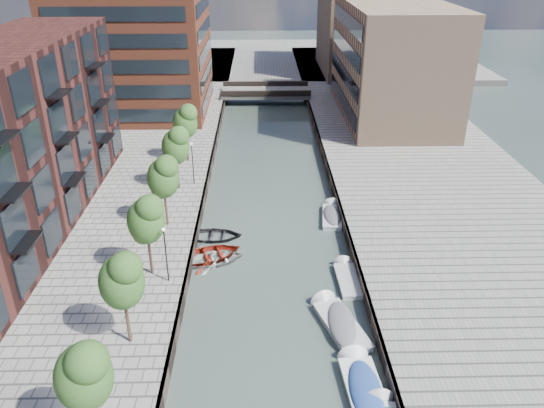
{
  "coord_description": "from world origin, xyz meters",
  "views": [
    {
      "loc": [
        -0.83,
        -6.1,
        21.89
      ],
      "look_at": [
        0.0,
        30.5,
        3.5
      ],
      "focal_mm": 35.0,
      "sensor_mm": 36.0,
      "label": 1
    }
  ],
  "objects_px": {
    "tree_2": "(121,279)",
    "tree_5": "(175,145)",
    "tree_6": "(185,121)",
    "motorboat_2": "(347,277)",
    "tree_4": "(163,176)",
    "car": "(358,116)",
    "sloop_2": "(210,258)",
    "motorboat_3": "(363,387)",
    "sloop_4": "(215,238)",
    "motorboat_4": "(332,215)",
    "motorboat_1": "(338,322)",
    "tree_3": "(146,218)",
    "sloop_3": "(216,262)",
    "bridge": "(266,92)",
    "tree_1": "(83,373)"
  },
  "relations": [
    {
      "from": "tree_2",
      "to": "sloop_2",
      "type": "relative_size",
      "value": 1.19
    },
    {
      "from": "tree_5",
      "to": "motorboat_4",
      "type": "height_order",
      "value": "tree_5"
    },
    {
      "from": "bridge",
      "to": "sloop_2",
      "type": "bearing_deg",
      "value": -96.25
    },
    {
      "from": "motorboat_2",
      "to": "motorboat_4",
      "type": "distance_m",
      "value": 9.4
    },
    {
      "from": "tree_3",
      "to": "sloop_3",
      "type": "bearing_deg",
      "value": 33.77
    },
    {
      "from": "motorboat_3",
      "to": "tree_5",
      "type": "bearing_deg",
      "value": 118.44
    },
    {
      "from": "tree_6",
      "to": "motorboat_2",
      "type": "distance_m",
      "value": 25.3
    },
    {
      "from": "sloop_4",
      "to": "car",
      "type": "distance_m",
      "value": 31.98
    },
    {
      "from": "bridge",
      "to": "motorboat_1",
      "type": "height_order",
      "value": "bridge"
    },
    {
      "from": "motorboat_4",
      "to": "car",
      "type": "distance_m",
      "value": 24.85
    },
    {
      "from": "tree_2",
      "to": "tree_6",
      "type": "bearing_deg",
      "value": 90.0
    },
    {
      "from": "tree_4",
      "to": "tree_5",
      "type": "bearing_deg",
      "value": 90.0
    },
    {
      "from": "tree_4",
      "to": "motorboat_3",
      "type": "relative_size",
      "value": 1.05
    },
    {
      "from": "tree_3",
      "to": "motorboat_4",
      "type": "bearing_deg",
      "value": 35.35
    },
    {
      "from": "tree_1",
      "to": "tree_6",
      "type": "height_order",
      "value": "same"
    },
    {
      "from": "sloop_4",
      "to": "motorboat_4",
      "type": "height_order",
      "value": "motorboat_4"
    },
    {
      "from": "tree_4",
      "to": "car",
      "type": "distance_m",
      "value": 33.7
    },
    {
      "from": "tree_5",
      "to": "sloop_4",
      "type": "relative_size",
      "value": 1.32
    },
    {
      "from": "bridge",
      "to": "sloop_3",
      "type": "relative_size",
      "value": 3.0
    },
    {
      "from": "tree_5",
      "to": "motorboat_1",
      "type": "distance_m",
      "value": 22.99
    },
    {
      "from": "sloop_4",
      "to": "motorboat_2",
      "type": "height_order",
      "value": "motorboat_2"
    },
    {
      "from": "motorboat_3",
      "to": "motorboat_1",
      "type": "bearing_deg",
      "value": 96.33
    },
    {
      "from": "sloop_3",
      "to": "tree_3",
      "type": "bearing_deg",
      "value": 106.35
    },
    {
      "from": "tree_6",
      "to": "motorboat_4",
      "type": "distance_m",
      "value": 18.52
    },
    {
      "from": "tree_1",
      "to": "sloop_4",
      "type": "relative_size",
      "value": 1.32
    },
    {
      "from": "tree_3",
      "to": "motorboat_4",
      "type": "distance_m",
      "value": 17.75
    },
    {
      "from": "motorboat_1",
      "to": "car",
      "type": "relative_size",
      "value": 1.42
    },
    {
      "from": "tree_1",
      "to": "tree_5",
      "type": "xyz_separation_m",
      "value": [
        0.0,
        28.0,
        0.0
      ]
    },
    {
      "from": "tree_6",
      "to": "motorboat_2",
      "type": "relative_size",
      "value": 1.33
    },
    {
      "from": "sloop_2",
      "to": "motorboat_4",
      "type": "relative_size",
      "value": 1.04
    },
    {
      "from": "sloop_2",
      "to": "sloop_4",
      "type": "height_order",
      "value": "sloop_2"
    },
    {
      "from": "motorboat_1",
      "to": "sloop_4",
      "type": "bearing_deg",
      "value": 128.14
    },
    {
      "from": "tree_1",
      "to": "motorboat_3",
      "type": "distance_m",
      "value": 14.54
    },
    {
      "from": "tree_1",
      "to": "sloop_4",
      "type": "xyz_separation_m",
      "value": [
        3.83,
        20.34,
        -5.31
      ]
    },
    {
      "from": "motorboat_4",
      "to": "car",
      "type": "xyz_separation_m",
      "value": [
        6.18,
        24.03,
        1.5
      ]
    },
    {
      "from": "tree_2",
      "to": "tree_3",
      "type": "relative_size",
      "value": 1.0
    },
    {
      "from": "tree_2",
      "to": "tree_5",
      "type": "bearing_deg",
      "value": 90.0
    },
    {
      "from": "motorboat_4",
      "to": "tree_6",
      "type": "bearing_deg",
      "value": 141.13
    },
    {
      "from": "tree_4",
      "to": "motorboat_4",
      "type": "relative_size",
      "value": 1.24
    },
    {
      "from": "sloop_2",
      "to": "motorboat_3",
      "type": "bearing_deg",
      "value": -169.61
    },
    {
      "from": "motorboat_3",
      "to": "bridge",
      "type": "bearing_deg",
      "value": 94.57
    },
    {
      "from": "tree_1",
      "to": "car",
      "type": "distance_m",
      "value": 52.01
    },
    {
      "from": "sloop_3",
      "to": "tree_2",
      "type": "bearing_deg",
      "value": 139.31
    },
    {
      "from": "bridge",
      "to": "tree_2",
      "type": "xyz_separation_m",
      "value": [
        -8.5,
        -54.0,
        3.92
      ]
    },
    {
      "from": "sloop_3",
      "to": "motorboat_2",
      "type": "distance_m",
      "value": 9.84
    },
    {
      "from": "tree_5",
      "to": "motorboat_3",
      "type": "relative_size",
      "value": 1.05
    },
    {
      "from": "tree_6",
      "to": "tree_5",
      "type": "bearing_deg",
      "value": -90.0
    },
    {
      "from": "tree_5",
      "to": "bridge",
      "type": "bearing_deg",
      "value": 75.56
    },
    {
      "from": "tree_4",
      "to": "sloop_3",
      "type": "xyz_separation_m",
      "value": [
        4.23,
        -4.17,
        -5.31
      ]
    },
    {
      "from": "sloop_2",
      "to": "car",
      "type": "xyz_separation_m",
      "value": [
        16.33,
        30.53,
        1.69
      ]
    }
  ]
}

